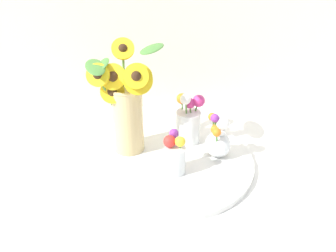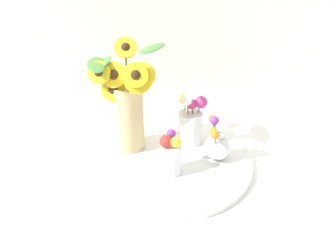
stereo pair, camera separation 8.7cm
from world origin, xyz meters
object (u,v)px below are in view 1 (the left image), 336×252
Objects in this scene: vase_small_back at (188,121)px; vase_small_center at (176,155)px; mason_jar_sunflowers at (127,106)px; serving_tray at (168,160)px; vase_bulb_right at (218,140)px.

vase_small_center is at bearing -109.54° from vase_small_back.
mason_jar_sunflowers is 0.21m from vase_small_back.
vase_small_back reaches higher than serving_tray.
vase_small_back is (0.06, 0.17, 0.02)m from vase_small_center.
vase_bulb_right is 0.81× the size of vase_small_back.
serving_tray is at bearing 179.28° from vase_bulb_right.
vase_small_back is (-0.08, 0.10, 0.02)m from vase_bulb_right.
mason_jar_sunflowers is 2.87× the size of vase_small_center.
vase_bulb_right is (0.14, 0.07, 0.00)m from vase_small_center.
mason_jar_sunflowers is at bearing 151.70° from serving_tray.
vase_bulb_right is at bearing 26.92° from vase_small_center.
mason_jar_sunflowers reaches higher than vase_small_center.
serving_tray is 0.17m from vase_bulb_right.
serving_tray is at bearing -28.30° from mason_jar_sunflowers.
vase_bulb_right is at bearing -51.87° from vase_small_back.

